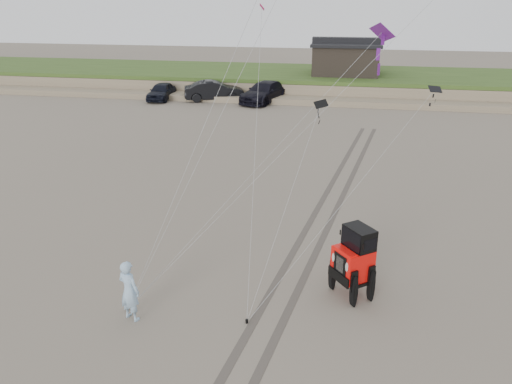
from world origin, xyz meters
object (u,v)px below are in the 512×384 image
jeep (352,269)px  man (129,291)px  cabin (346,58)px  truck_a (161,91)px  truck_b (214,91)px  truck_c (264,92)px

jeep → man: man is taller
cabin → truck_a: cabin is taller
cabin → truck_b: cabin is taller
truck_b → truck_c: size_ratio=0.88×
truck_a → truck_c: size_ratio=0.74×
cabin → truck_c: bearing=-137.3°
truck_a → truck_c: (9.21, 0.68, 0.12)m
truck_b → man: (6.12, -31.60, 0.07)m
truck_b → jeep: (12.29, -29.18, 0.05)m
cabin → truck_c: 9.44m
cabin → jeep: size_ratio=1.31×
cabin → truck_c: size_ratio=1.08×
cabin → truck_a: 17.52m
cabin → truck_c: cabin is taller
truck_a → man: (10.85, -31.09, 0.19)m
cabin → truck_b: bearing=-150.4°
truck_c → cabin: bearing=61.6°
cabin → truck_a: (-15.92, -6.87, -2.49)m
truck_a → truck_b: bearing=3.7°
truck_a → jeep: (17.02, -28.68, 0.16)m
truck_c → truck_b: bearing=-158.8°
truck_c → man: bearing=-68.1°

